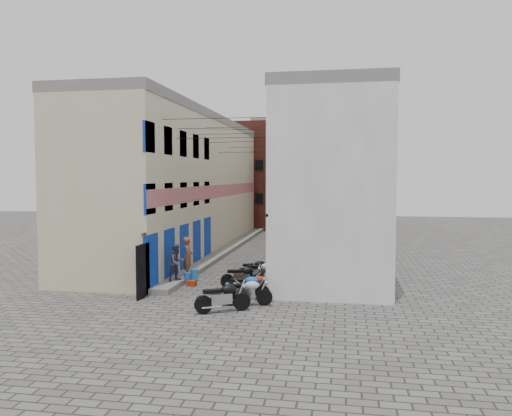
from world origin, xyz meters
The scene contains 21 objects.
ground centered at (0.00, 0.00, 0.00)m, with size 90.00×90.00×0.00m, color #514E4C.
plinth centered at (-2.05, 13.00, 0.12)m, with size 0.90×26.00×0.25m, color slate.
building_left centered at (-4.98, 12.95, 4.50)m, with size 5.10×27.00×9.00m.
building_right centered at (5.00, 13.00, 4.51)m, with size 5.94×26.00×9.00m.
building_far_brick_left centered at (-2.00, 28.00, 5.00)m, with size 6.00×6.00×10.00m, color maroon.
building_far_brick_right centered at (3.00, 30.00, 4.00)m, with size 5.00×6.00×8.00m, color maroon.
building_far_concrete centered at (0.00, 34.00, 5.50)m, with size 8.00×5.00×11.00m, color slate.
far_shopfront centered at (0.00, 25.20, 1.20)m, with size 2.00×0.30×2.40m, color black.
overhead_wires centered at (0.00, 7.64, 7.12)m, with size 5.80×13.02×1.32m.
motorcycle_a centered at (1.23, -2.02, 0.61)m, with size 0.66×2.10×1.22m, color black, non-canonical shape.
motorcycle_b centered at (1.90, -0.94, 0.58)m, with size 0.63×2.00×1.16m, color silver, non-canonical shape.
motorcycle_c centered at (1.71, 0.08, 0.56)m, with size 0.61×1.94×1.12m, color blue, non-canonical shape.
motorcycle_d centered at (1.90, 0.88, 0.49)m, with size 0.53×1.68×0.97m, color #AD2E0C, non-canonical shape.
motorcycle_e centered at (1.15, 1.99, 0.57)m, with size 0.63×1.98×1.15m, color black, non-canonical shape.
motorcycle_f centered at (1.90, 2.89, 0.60)m, with size 0.66×2.08×1.21m, color silver, non-canonical shape.
motorcycle_g centered at (1.40, 4.01, 0.54)m, with size 0.59×1.85×1.07m, color black, non-canonical shape.
person_a centered at (-1.70, 3.02, 1.17)m, with size 0.67×0.44×1.84m, color brown.
person_b centered at (-1.86, 1.88, 1.08)m, with size 0.80×0.63×1.65m, color #373853.
water_jug_near centered at (-1.55, 2.42, 0.25)m, with size 0.33×0.33×0.51m, color blue.
water_jug_far centered at (-1.39, 3.01, 0.28)m, with size 0.36×0.36×0.57m, color #2986CD.
red_crate centered at (-1.19, 1.98, 0.12)m, with size 0.39×0.29×0.25m, color #AB270C.
Camera 1 is at (5.52, -19.45, 4.93)m, focal length 35.00 mm.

